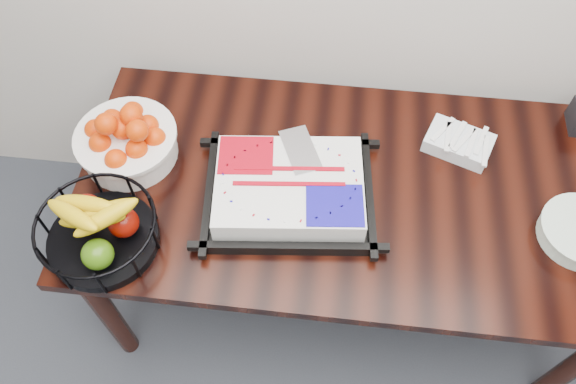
# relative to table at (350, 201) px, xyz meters

# --- Properties ---
(table) EXTENTS (1.80, 0.90, 0.75)m
(table) POSITION_rel_table_xyz_m (0.00, 0.00, 0.00)
(table) COLOR black
(table) RESTS_ON ground
(cake_tray) EXTENTS (0.56, 0.46, 0.11)m
(cake_tray) POSITION_rel_table_xyz_m (-0.20, -0.06, 0.14)
(cake_tray) COLOR black
(cake_tray) RESTS_ON table
(tangerine_bowl) EXTENTS (0.34, 0.34, 0.21)m
(tangerine_bowl) POSITION_rel_table_xyz_m (-0.75, 0.05, 0.18)
(tangerine_bowl) COLOR white
(tangerine_bowl) RESTS_ON table
(fruit_basket) EXTENTS (0.36, 0.36, 0.19)m
(fruit_basket) POSITION_rel_table_xyz_m (-0.74, -0.29, 0.16)
(fruit_basket) COLOR black
(fruit_basket) RESTS_ON table
(fork_bag) EXTENTS (0.25, 0.21, 0.06)m
(fork_bag) POSITION_rel_table_xyz_m (0.35, 0.20, 0.12)
(fork_bag) COLOR silver
(fork_bag) RESTS_ON table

